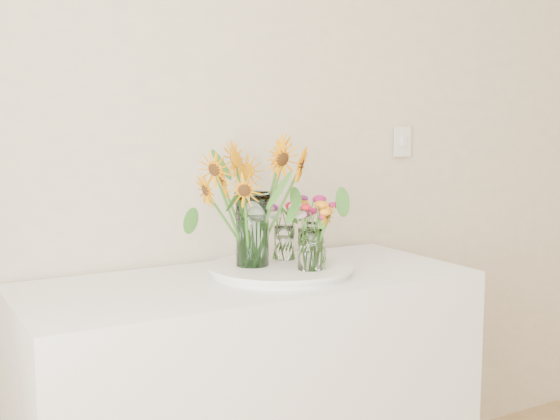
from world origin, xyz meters
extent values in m
cube|color=white|center=(-0.50, 1.93, 0.45)|extent=(1.40, 0.60, 0.90)
cylinder|color=white|center=(-0.39, 1.92, 0.91)|extent=(0.43, 0.43, 0.02)
cylinder|color=#ADD7D3|center=(-0.47, 1.96, 1.05)|extent=(0.11, 0.11, 0.24)
cylinder|color=white|center=(-0.35, 1.82, 0.99)|extent=(0.08, 0.08, 0.13)
cylinder|color=white|center=(-0.33, 2.00, 0.98)|extent=(0.08, 0.08, 0.12)
camera|label=1|loc=(-1.48, 0.04, 1.38)|focal=45.00mm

